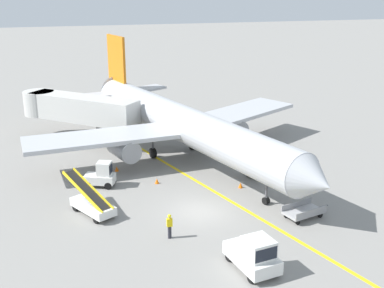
% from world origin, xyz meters
% --- Properties ---
extents(ground_plane, '(300.00, 300.00, 0.00)m').
position_xyz_m(ground_plane, '(0.00, 0.00, 0.00)').
color(ground_plane, gray).
extents(taxi_line_yellow, '(26.11, 75.81, 0.01)m').
position_xyz_m(taxi_line_yellow, '(1.49, 5.00, 0.00)').
color(taxi_line_yellow, yellow).
rests_on(taxi_line_yellow, ground).
extents(airliner, '(27.60, 34.34, 10.10)m').
position_xyz_m(airliner, '(1.32, 11.42, 3.42)').
color(airliner, '#B2B5BA').
rests_on(airliner, ground).
extents(jet_bridge, '(11.37, 10.15, 4.85)m').
position_xyz_m(jet_bridge, '(-8.21, 19.11, 3.54)').
color(jet_bridge, beige).
rests_on(jet_bridge, ground).
extents(pushback_tug, '(2.57, 3.90, 2.20)m').
position_xyz_m(pushback_tug, '(1.12, -8.05, 0.99)').
color(pushback_tug, silver).
rests_on(pushback_tug, ground).
extents(baggage_tug_near_wing, '(2.70, 2.06, 2.10)m').
position_xyz_m(baggage_tug_near_wing, '(-6.43, 6.45, 0.93)').
color(baggage_tug_near_wing, silver).
rests_on(baggage_tug_near_wing, ground).
extents(belt_loader_forward_hold, '(3.89, 4.82, 2.59)m').
position_xyz_m(belt_loader_forward_hold, '(7.07, 6.16, 0.78)').
color(belt_loader_forward_hold, silver).
rests_on(belt_loader_forward_hold, ground).
extents(belt_loader_aft_hold, '(3.57, 4.96, 2.59)m').
position_xyz_m(belt_loader_aft_hold, '(-7.50, 1.65, 0.78)').
color(belt_loader_aft_hold, silver).
rests_on(belt_loader_aft_hold, ground).
extents(baggage_cart_loaded, '(3.83, 2.29, 0.94)m').
position_xyz_m(baggage_cart_loaded, '(6.93, -2.71, 0.47)').
color(baggage_cart_loaded, '#A5A5A8').
rests_on(baggage_cart_loaded, ground).
extents(ground_crew_marshaller, '(0.36, 0.24, 1.70)m').
position_xyz_m(ground_crew_marshaller, '(-2.83, -3.22, 0.91)').
color(ground_crew_marshaller, '#26262D').
rests_on(ground_crew_marshaller, ground).
extents(safety_cone_nose_left, '(0.36, 0.36, 0.44)m').
position_xyz_m(safety_cone_nose_left, '(-11.77, 16.74, 0.22)').
color(safety_cone_nose_left, orange).
rests_on(safety_cone_nose_left, ground).
extents(safety_cone_nose_right, '(0.36, 0.36, 0.44)m').
position_xyz_m(safety_cone_nose_right, '(4.39, 3.39, 0.22)').
color(safety_cone_nose_right, orange).
rests_on(safety_cone_nose_right, ground).
extents(safety_cone_wingtip_left, '(0.36, 0.36, 0.44)m').
position_xyz_m(safety_cone_wingtip_left, '(-2.00, 5.93, 0.22)').
color(safety_cone_wingtip_left, orange).
rests_on(safety_cone_wingtip_left, ground).
extents(safety_cone_wingtip_right, '(0.36, 0.36, 0.44)m').
position_xyz_m(safety_cone_wingtip_right, '(-4.91, 9.52, 0.22)').
color(safety_cone_wingtip_right, orange).
rests_on(safety_cone_wingtip_right, ground).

